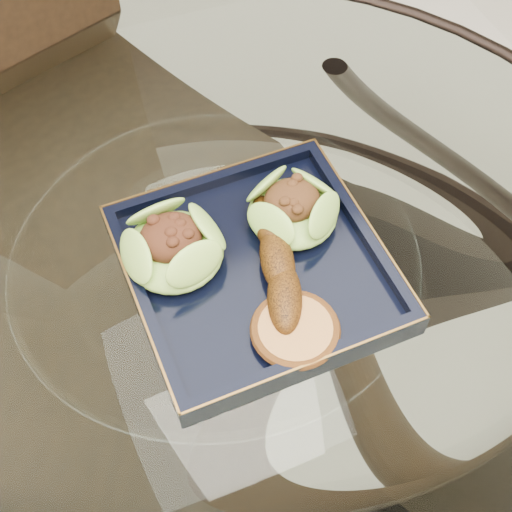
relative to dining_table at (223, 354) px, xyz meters
name	(u,v)px	position (x,y,z in m)	size (l,w,h in m)	color
ground	(235,491)	(0.00, 0.00, -0.60)	(4.00, 4.00, 0.00)	beige
dining_table	(223,354)	(0.00, 0.00, 0.00)	(1.13, 1.13, 0.77)	white
dining_chair	(75,209)	(-0.12, 0.34, -0.04)	(0.55, 0.55, 0.99)	black
navy_plate	(256,272)	(0.04, 0.00, 0.17)	(0.27, 0.27, 0.02)	black
lettuce_wrap_left	(173,248)	(-0.03, 0.04, 0.20)	(0.11, 0.11, 0.04)	#689E2E
lettuce_wrap_right	(293,210)	(0.11, 0.04, 0.20)	(0.10, 0.10, 0.04)	#69A630
roasted_plantain	(277,260)	(0.06, -0.02, 0.20)	(0.17, 0.04, 0.03)	#5A2F09
crumb_patty	(295,331)	(0.05, -0.10, 0.19)	(0.08, 0.08, 0.02)	#CD8944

